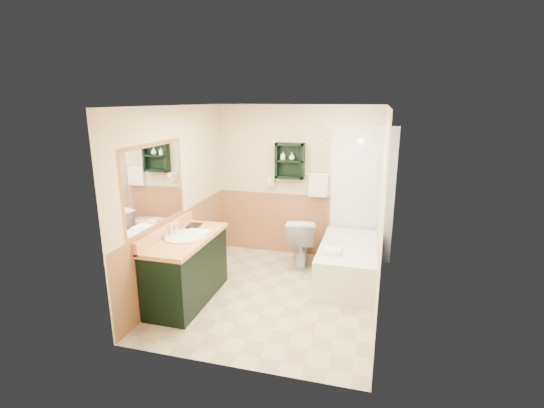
% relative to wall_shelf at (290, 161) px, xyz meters
% --- Properties ---
extents(floor, '(3.00, 3.00, 0.00)m').
position_rel_wall_shelf_xyz_m(floor, '(0.10, -1.41, -1.55)').
color(floor, '#C1B48D').
rests_on(floor, ground).
extents(back_wall, '(2.60, 0.04, 2.40)m').
position_rel_wall_shelf_xyz_m(back_wall, '(0.10, 0.11, -0.35)').
color(back_wall, beige).
rests_on(back_wall, ground).
extents(left_wall, '(0.04, 3.00, 2.40)m').
position_rel_wall_shelf_xyz_m(left_wall, '(-1.22, -1.41, -0.35)').
color(left_wall, beige).
rests_on(left_wall, ground).
extents(right_wall, '(0.04, 3.00, 2.40)m').
position_rel_wall_shelf_xyz_m(right_wall, '(1.42, -1.41, -0.35)').
color(right_wall, beige).
rests_on(right_wall, ground).
extents(ceiling, '(2.60, 3.00, 0.04)m').
position_rel_wall_shelf_xyz_m(ceiling, '(0.10, -1.41, 0.87)').
color(ceiling, white).
rests_on(ceiling, back_wall).
extents(wainscot_left, '(2.98, 2.98, 1.00)m').
position_rel_wall_shelf_xyz_m(wainscot_left, '(-1.19, -1.41, -1.05)').
color(wainscot_left, '#AB7145').
rests_on(wainscot_left, left_wall).
extents(wainscot_back, '(2.58, 2.58, 1.00)m').
position_rel_wall_shelf_xyz_m(wainscot_back, '(0.10, 0.08, -1.05)').
color(wainscot_back, '#AB7145').
rests_on(wainscot_back, back_wall).
extents(mirror_frame, '(1.30, 1.30, 1.00)m').
position_rel_wall_shelf_xyz_m(mirror_frame, '(-1.17, -1.96, -0.05)').
color(mirror_frame, '#975F31').
rests_on(mirror_frame, left_wall).
extents(mirror_glass, '(1.20, 1.20, 0.90)m').
position_rel_wall_shelf_xyz_m(mirror_glass, '(-1.17, -1.96, -0.05)').
color(mirror_glass, white).
rests_on(mirror_glass, left_wall).
extents(tile_right, '(1.50, 1.50, 2.10)m').
position_rel_wall_shelf_xyz_m(tile_right, '(1.38, -0.66, -0.50)').
color(tile_right, white).
rests_on(tile_right, right_wall).
extents(tile_back, '(0.95, 0.95, 2.10)m').
position_rel_wall_shelf_xyz_m(tile_back, '(1.13, 0.07, -0.50)').
color(tile_back, white).
rests_on(tile_back, back_wall).
extents(tile_accent, '(1.50, 1.50, 0.10)m').
position_rel_wall_shelf_xyz_m(tile_accent, '(1.37, -0.66, 0.35)').
color(tile_accent, '#154C2E').
rests_on(tile_accent, right_wall).
extents(wall_shelf, '(0.45, 0.15, 0.55)m').
position_rel_wall_shelf_xyz_m(wall_shelf, '(0.00, 0.00, 0.00)').
color(wall_shelf, black).
rests_on(wall_shelf, back_wall).
extents(hair_dryer, '(0.10, 0.24, 0.18)m').
position_rel_wall_shelf_xyz_m(hair_dryer, '(-0.30, 0.02, -0.35)').
color(hair_dryer, white).
rests_on(hair_dryer, back_wall).
extents(towel_bar, '(0.40, 0.06, 0.40)m').
position_rel_wall_shelf_xyz_m(towel_bar, '(0.45, 0.04, -0.20)').
color(towel_bar, white).
rests_on(towel_bar, back_wall).
extents(curtain_rod, '(0.03, 1.60, 0.03)m').
position_rel_wall_shelf_xyz_m(curtain_rod, '(0.63, -0.66, 0.45)').
color(curtain_rod, silver).
rests_on(curtain_rod, back_wall).
extents(shower_curtain, '(1.05, 1.05, 1.70)m').
position_rel_wall_shelf_xyz_m(shower_curtain, '(0.63, -0.48, -0.40)').
color(shower_curtain, '#BEB490').
rests_on(shower_curtain, curtain_rod).
extents(vanity, '(0.59, 1.33, 0.84)m').
position_rel_wall_shelf_xyz_m(vanity, '(-0.89, -1.81, -1.13)').
color(vanity, black).
rests_on(vanity, ground).
extents(bathtub, '(0.80, 1.50, 0.53)m').
position_rel_wall_shelf_xyz_m(bathtub, '(1.03, -0.73, -1.28)').
color(bathtub, silver).
rests_on(bathtub, ground).
extents(toilet, '(0.56, 0.83, 0.76)m').
position_rel_wall_shelf_xyz_m(toilet, '(0.26, -0.35, -1.17)').
color(toilet, silver).
rests_on(toilet, ground).
extents(counter_towel, '(0.28, 0.22, 0.04)m').
position_rel_wall_shelf_xyz_m(counter_towel, '(-0.79, -1.69, -0.69)').
color(counter_towel, white).
rests_on(counter_towel, vanity).
extents(vanity_book, '(0.16, 0.03, 0.22)m').
position_rel_wall_shelf_xyz_m(vanity_book, '(-1.06, -1.41, -0.60)').
color(vanity_book, black).
rests_on(vanity_book, vanity).
extents(tub_towel, '(0.22, 0.18, 0.07)m').
position_rel_wall_shelf_xyz_m(tub_towel, '(0.83, -1.12, -0.98)').
color(tub_towel, white).
rests_on(tub_towel, bathtub).
extents(soap_bottle_a, '(0.07, 0.13, 0.06)m').
position_rel_wall_shelf_xyz_m(soap_bottle_a, '(-0.11, -0.01, 0.04)').
color(soap_bottle_a, silver).
rests_on(soap_bottle_a, wall_shelf).
extents(soap_bottle_b, '(0.13, 0.14, 0.09)m').
position_rel_wall_shelf_xyz_m(soap_bottle_b, '(0.03, -0.01, 0.06)').
color(soap_bottle_b, silver).
rests_on(soap_bottle_b, wall_shelf).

